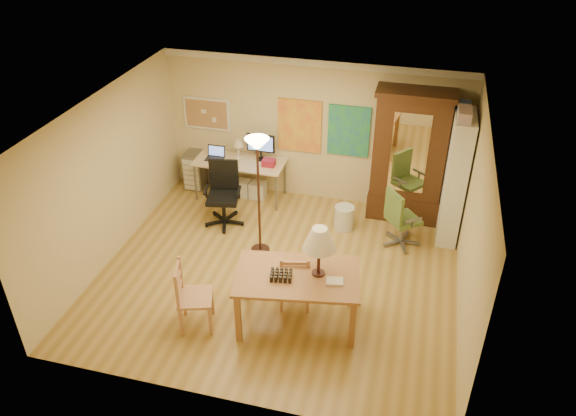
% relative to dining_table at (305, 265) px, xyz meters
% --- Properties ---
extents(floor, '(5.50, 5.50, 0.00)m').
position_rel_dining_table_xyz_m(floor, '(-0.64, 0.93, -0.99)').
color(floor, olive).
rests_on(floor, ground).
extents(crown_molding, '(5.50, 0.08, 0.12)m').
position_rel_dining_table_xyz_m(crown_molding, '(-0.64, 3.39, 1.65)').
color(crown_molding, white).
rests_on(crown_molding, floor).
extents(corkboard, '(0.90, 0.04, 0.62)m').
position_rel_dining_table_xyz_m(corkboard, '(-2.69, 3.40, 0.51)').
color(corkboard, tan).
rests_on(corkboard, floor).
extents(art_panel_left, '(0.80, 0.04, 1.00)m').
position_rel_dining_table_xyz_m(art_panel_left, '(-0.89, 3.40, 0.46)').
color(art_panel_left, yellow).
rests_on(art_panel_left, floor).
extents(art_panel_right, '(0.75, 0.04, 0.95)m').
position_rel_dining_table_xyz_m(art_panel_right, '(0.01, 3.40, 0.46)').
color(art_panel_right, teal).
rests_on(art_panel_right, floor).
extents(dining_table, '(1.82, 1.27, 1.57)m').
position_rel_dining_table_xyz_m(dining_table, '(0.00, 0.00, 0.00)').
color(dining_table, brown).
rests_on(dining_table, floor).
extents(ladder_chair_back, '(0.52, 0.50, 0.94)m').
position_rel_dining_table_xyz_m(ladder_chair_back, '(-0.21, 0.29, -0.56)').
color(ladder_chair_back, '#9E6D48').
rests_on(ladder_chair_back, floor).
extents(ladder_chair_left, '(0.58, 0.60, 1.04)m').
position_rel_dining_table_xyz_m(ladder_chair_left, '(-1.47, -0.45, -0.51)').
color(ladder_chair_left, '#9E6D48').
rests_on(ladder_chair_left, floor).
extents(torchiere_lamp, '(0.37, 0.37, 2.06)m').
position_rel_dining_table_xyz_m(torchiere_lamp, '(-1.09, 1.46, 0.65)').
color(torchiere_lamp, '#3B2117').
rests_on(torchiere_lamp, floor).
extents(computer_desk, '(1.69, 0.74, 1.28)m').
position_rel_dining_table_xyz_m(computer_desk, '(-1.93, 3.09, -0.53)').
color(computer_desk, beige).
rests_on(computer_desk, floor).
extents(office_chair_black, '(0.71, 0.71, 1.16)m').
position_rel_dining_table_xyz_m(office_chair_black, '(-1.96, 2.12, -0.69)').
color(office_chair_black, black).
rests_on(office_chair_black, floor).
extents(office_chair_green, '(0.67, 0.67, 1.05)m').
position_rel_dining_table_xyz_m(office_chair_green, '(1.14, 2.22, -0.71)').
color(office_chair_green, slate).
rests_on(office_chair_green, floor).
extents(drawer_cart, '(0.37, 0.44, 0.73)m').
position_rel_dining_table_xyz_m(drawer_cart, '(-2.95, 3.21, -0.63)').
color(drawer_cart, slate).
rests_on(drawer_cart, floor).
extents(armoire, '(1.31, 0.62, 2.40)m').
position_rel_dining_table_xyz_m(armoire, '(1.11, 3.17, 0.05)').
color(armoire, '#34190E').
rests_on(armoire, floor).
extents(bookshelf, '(0.33, 0.89, 2.22)m').
position_rel_dining_table_xyz_m(bookshelf, '(1.90, 2.73, 0.11)').
color(bookshelf, white).
rests_on(bookshelf, floor).
extents(wastebin, '(0.35, 0.35, 0.43)m').
position_rel_dining_table_xyz_m(wastebin, '(0.15, 2.47, -0.78)').
color(wastebin, silver).
rests_on(wastebin, floor).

